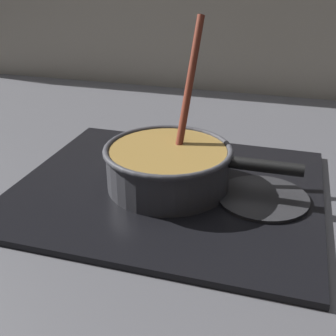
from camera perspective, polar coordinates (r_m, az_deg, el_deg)
name	(u,v)px	position (r m, az deg, el deg)	size (l,w,h in m)	color
ground	(114,214)	(0.79, -7.19, -6.08)	(2.40, 1.60, 0.04)	#4C4C51
backsplash_wall	(209,2)	(1.43, 5.47, 21.02)	(2.40, 0.02, 0.55)	#B2A893
hob_plate	(168,188)	(0.81, 0.00, -2.73)	(0.56, 0.48, 0.01)	black
burner_ring	(168,184)	(0.81, 0.00, -2.10)	(0.17, 0.17, 0.01)	#592D0C
spare_burner	(263,198)	(0.78, 12.42, -3.84)	(0.16, 0.16, 0.01)	#262628
cooking_pan	(169,165)	(0.79, 0.12, 0.39)	(0.36, 0.25, 0.29)	#38383D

